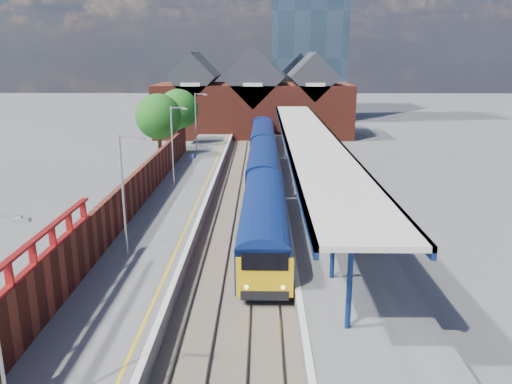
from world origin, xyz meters
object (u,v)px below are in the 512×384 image
parked_car_red (352,214)px  parked_car_silver (366,240)px  lamp_post_c (174,141)px  lamp_post_d (197,119)px  platform_sign (193,162)px  lamp_post_b (125,188)px  train (263,149)px  parked_car_blue (342,178)px  parked_car_dark (349,210)px

parked_car_red → parked_car_silver: (-0.00, -4.94, -0.06)m
lamp_post_c → parked_car_silver: size_ratio=1.87×
lamp_post_d → platform_sign: lamp_post_d is taller
lamp_post_b → parked_car_silver: lamp_post_b is taller
train → parked_car_blue: bearing=-59.3°
lamp_post_b → parked_car_dark: size_ratio=1.80×
parked_car_dark → platform_sign: bearing=40.1°
lamp_post_b → parked_car_silver: (13.92, 0.87, -3.38)m
parked_car_red → parked_car_dark: bearing=-5.0°
lamp_post_d → train: bearing=-25.7°
lamp_post_b → parked_car_blue: lamp_post_b is taller
lamp_post_c → parked_car_red: size_ratio=1.75×
parked_car_silver → parked_car_blue: 15.58m
lamp_post_c → platform_sign: (1.36, 2.00, -2.30)m
parked_car_blue → lamp_post_c: bearing=75.9°
lamp_post_d → platform_sign: bearing=-84.4°
lamp_post_d → parked_car_red: (13.92, -26.19, -3.31)m
lamp_post_c → parked_car_dark: (13.96, -9.01, -3.43)m
parked_car_silver → parked_car_blue: bearing=-3.6°
lamp_post_d → parked_car_dark: 28.85m
lamp_post_c → parked_car_dark: lamp_post_c is taller
train → parked_car_red: 23.22m
lamp_post_d → parked_car_silver: size_ratio=1.87×
parked_car_silver → parked_car_dark: parked_car_silver is taller
train → lamp_post_c: bearing=-122.7°
parked_car_blue → train: bearing=15.0°
parked_car_dark → parked_car_blue: 9.48m
lamp_post_c → parked_car_silver: 20.83m
lamp_post_b → parked_car_red: size_ratio=1.75×
lamp_post_c → lamp_post_d: 16.00m
lamp_post_d → parked_car_red: size_ratio=1.75×
parked_car_silver → lamp_post_c: bearing=42.5°
lamp_post_c → lamp_post_b: bearing=-90.0°
parked_car_dark → parked_car_silver: bearing=170.8°
parked_car_red → platform_sign: bearing=42.8°
lamp_post_b → platform_sign: lamp_post_b is taller
parked_car_red → parked_car_blue: 10.65m
lamp_post_d → parked_car_blue: size_ratio=1.48×
parked_car_blue → lamp_post_d: bearing=27.9°
lamp_post_d → platform_sign: 14.25m
train → lamp_post_c: 14.81m
lamp_post_b → lamp_post_d: size_ratio=1.00×
lamp_post_b → lamp_post_c: same height
lamp_post_c → lamp_post_d: size_ratio=1.00×
lamp_post_c → parked_car_silver: lamp_post_c is taller
lamp_post_d → parked_car_blue: bearing=-46.3°
lamp_post_b → parked_car_red: lamp_post_b is taller
lamp_post_c → lamp_post_d: (0.00, 16.00, 0.00)m
lamp_post_c → parked_car_dark: 16.97m
train → lamp_post_d: (-7.86, 3.78, 2.87)m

